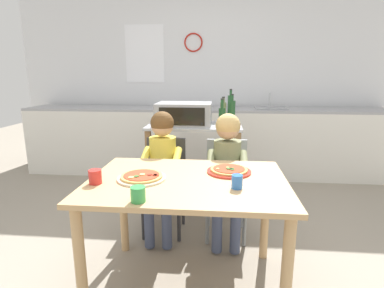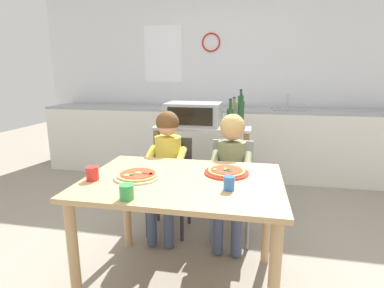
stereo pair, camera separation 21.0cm
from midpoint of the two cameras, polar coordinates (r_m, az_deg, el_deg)
name	(u,v)px [view 2 (the right image)]	position (r m, az deg, el deg)	size (l,w,h in m)	color
ground_plane	(207,213)	(3.14, 4.81, -12.81)	(10.94, 10.94, 0.00)	gray
back_wall_tiled	(225,75)	(4.51, 7.57, 12.74)	(5.47, 0.14, 2.70)	silver
kitchen_counter	(221,141)	(4.20, 6.90, 0.48)	(4.92, 0.60, 1.12)	silver
kitchen_island_cart	(204,154)	(3.07, 4.19, -1.91)	(0.92, 0.53, 0.88)	#B7BABF
toaster_oven	(194,114)	(2.98, 2.35, 5.70)	(0.53, 0.40, 0.22)	#999BA0
bottle_tall_green_wine	(240,110)	(2.99, 11.12, 6.29)	(0.06, 0.06, 0.35)	#1E4723
bottle_dark_olive_oil	(241,114)	(2.85, 11.31, 5.55)	(0.06, 0.06, 0.31)	#1E4723
bottle_clear_vinegar	(230,117)	(2.78, 9.35, 4.94)	(0.06, 0.06, 0.28)	#1E4723
bottle_slim_sauce	(234,112)	(3.10, 9.83, 5.87)	(0.06, 0.06, 0.27)	olive
dining_table	(183,195)	(1.89, 1.44, -9.69)	(1.20, 0.86, 0.74)	tan
dining_chair_left	(170,177)	(2.67, -1.84, -6.36)	(0.36, 0.36, 0.81)	#333338
dining_chair_right	(231,182)	(2.59, 9.74, -7.15)	(0.36, 0.36, 0.81)	gray
child_in_yellow_shirt	(166,159)	(2.50, -2.48, -2.90)	(0.32, 0.42, 1.05)	#424C6B
child_in_olive_shirt	(231,163)	(2.42, 9.84, -3.62)	(0.32, 0.42, 1.05)	#424C6B
pizza_plate_cream	(138,175)	(1.89, -7.06, -5.93)	(0.29, 0.29, 0.03)	beige
pizza_plate_red_rimmed	(226,172)	(1.97, 9.58, -5.21)	(0.29, 0.29, 0.03)	red
drinking_cup_red	(92,173)	(1.89, -15.27, -5.43)	(0.08, 0.08, 0.08)	red
drinking_cup_green	(127,192)	(1.57, -8.47, -9.00)	(0.08, 0.08, 0.08)	green
drinking_cup_blue	(229,183)	(1.70, 10.55, -7.33)	(0.06, 0.06, 0.08)	blue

